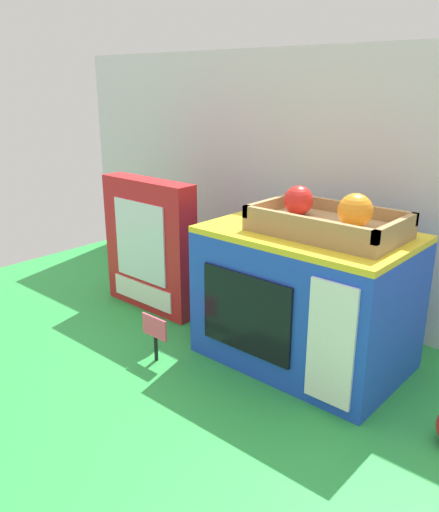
{
  "coord_description": "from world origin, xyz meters",
  "views": [
    {
      "loc": [
        0.69,
        -0.83,
        0.56
      ],
      "look_at": [
        -0.05,
        0.01,
        0.18
      ],
      "focal_mm": 36.7,
      "sensor_mm": 36.0,
      "label": 1
    }
  ],
  "objects_px": {
    "food_groups_crate": "(328,221)",
    "toy_microwave": "(305,297)",
    "price_sign": "(155,332)",
    "cookie_set_box": "(149,246)"
  },
  "relations": [
    {
      "from": "food_groups_crate",
      "to": "toy_microwave",
      "type": "bearing_deg",
      "value": -173.11
    },
    {
      "from": "toy_microwave",
      "to": "price_sign",
      "type": "height_order",
      "value": "toy_microwave"
    },
    {
      "from": "toy_microwave",
      "to": "price_sign",
      "type": "relative_size",
      "value": 4.02
    },
    {
      "from": "price_sign",
      "to": "food_groups_crate",
      "type": "bearing_deg",
      "value": 39.46
    },
    {
      "from": "toy_microwave",
      "to": "cookie_set_box",
      "type": "relative_size",
      "value": 1.21
    },
    {
      "from": "food_groups_crate",
      "to": "cookie_set_box",
      "type": "distance_m",
      "value": 0.5
    },
    {
      "from": "cookie_set_box",
      "to": "price_sign",
      "type": "xyz_separation_m",
      "value": [
        0.22,
        -0.18,
        -0.1
      ]
    },
    {
      "from": "food_groups_crate",
      "to": "cookie_set_box",
      "type": "xyz_separation_m",
      "value": [
        -0.48,
        -0.03,
        -0.14
      ]
    },
    {
      "from": "toy_microwave",
      "to": "cookie_set_box",
      "type": "distance_m",
      "value": 0.44
    },
    {
      "from": "toy_microwave",
      "to": "price_sign",
      "type": "bearing_deg",
      "value": -136.8
    }
  ]
}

